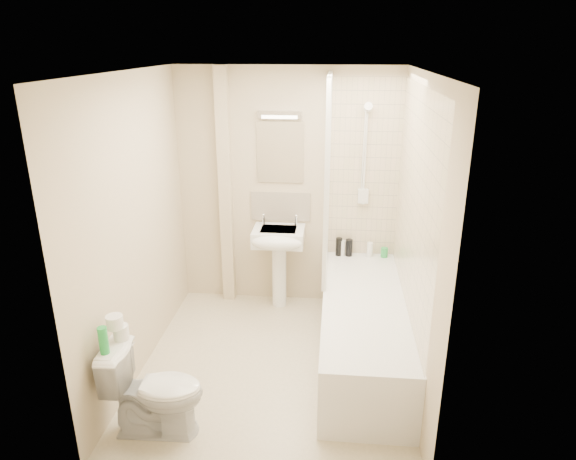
{
  "coord_description": "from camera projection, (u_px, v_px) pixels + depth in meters",
  "views": [
    {
      "loc": [
        0.47,
        -3.69,
        2.59
      ],
      "look_at": [
        0.1,
        0.2,
        1.16
      ],
      "focal_mm": 32.0,
      "sensor_mm": 36.0,
      "label": 1
    }
  ],
  "objects": [
    {
      "name": "floor",
      "position": [
        274.0,
        365.0,
        4.38
      ],
      "size": [
        2.5,
        2.5,
        0.0
      ],
      "primitive_type": "plane",
      "color": "beige",
      "rests_on": "ground"
    },
    {
      "name": "wall_back",
      "position": [
        288.0,
        190.0,
        5.14
      ],
      "size": [
        2.2,
        0.02,
        2.4
      ],
      "primitive_type": "cube",
      "color": "beige",
      "rests_on": "ground"
    },
    {
      "name": "wall_left",
      "position": [
        135.0,
        229.0,
        4.07
      ],
      "size": [
        0.02,
        2.5,
        2.4
      ],
      "primitive_type": "cube",
      "color": "beige",
      "rests_on": "ground"
    },
    {
      "name": "wall_right",
      "position": [
        417.0,
        238.0,
        3.87
      ],
      "size": [
        0.02,
        2.5,
        2.4
      ],
      "primitive_type": "cube",
      "color": "beige",
      "rests_on": "ground"
    },
    {
      "name": "ceiling",
      "position": [
        271.0,
        72.0,
        3.56
      ],
      "size": [
        2.2,
        2.5,
        0.02
      ],
      "primitive_type": "cube",
      "color": "white",
      "rests_on": "wall_back"
    },
    {
      "name": "tile_back",
      "position": [
        364.0,
        170.0,
        4.98
      ],
      "size": [
        0.7,
        0.01,
        1.75
      ],
      "primitive_type": "cube",
      "color": "beige",
      "rests_on": "wall_back"
    },
    {
      "name": "tile_right",
      "position": [
        414.0,
        202.0,
        3.98
      ],
      "size": [
        0.01,
        2.1,
        1.75
      ],
      "primitive_type": "cube",
      "color": "beige",
      "rests_on": "wall_right"
    },
    {
      "name": "pipe_boxing",
      "position": [
        226.0,
        190.0,
        5.14
      ],
      "size": [
        0.12,
        0.12,
        2.4
      ],
      "primitive_type": "cube",
      "color": "beige",
      "rests_on": "ground"
    },
    {
      "name": "splashback",
      "position": [
        281.0,
        206.0,
        5.19
      ],
      "size": [
        0.6,
        0.02,
        0.3
      ],
      "primitive_type": "cube",
      "color": "beige",
      "rests_on": "wall_back"
    },
    {
      "name": "mirror",
      "position": [
        280.0,
        153.0,
        5.0
      ],
      "size": [
        0.46,
        0.01,
        0.6
      ],
      "primitive_type": "cube",
      "color": "white",
      "rests_on": "wall_back"
    },
    {
      "name": "strip_light",
      "position": [
        280.0,
        114.0,
        4.85
      ],
      "size": [
        0.42,
        0.07,
        0.07
      ],
      "primitive_type": "cube",
      "color": "silver",
      "rests_on": "wall_back"
    },
    {
      "name": "bathtub",
      "position": [
        363.0,
        328.0,
        4.4
      ],
      "size": [
        0.7,
        2.1,
        0.55
      ],
      "color": "white",
      "rests_on": "ground"
    },
    {
      "name": "shower_screen",
      "position": [
        327.0,
        178.0,
        4.59
      ],
      "size": [
        0.04,
        0.92,
        1.8
      ],
      "color": "white",
      "rests_on": "bathtub"
    },
    {
      "name": "shower_fixture",
      "position": [
        365.0,
        159.0,
        4.9
      ],
      "size": [
        0.1,
        0.16,
        0.99
      ],
      "color": "white",
      "rests_on": "wall_back"
    },
    {
      "name": "pedestal_sink",
      "position": [
        278.0,
        246.0,
        5.1
      ],
      "size": [
        0.51,
        0.47,
        0.98
      ],
      "color": "white",
      "rests_on": "ground"
    },
    {
      "name": "bottle_black_a",
      "position": [
        339.0,
        247.0,
        5.2
      ],
      "size": [
        0.06,
        0.06,
        0.19
      ],
      "primitive_type": "cylinder",
      "color": "black",
      "rests_on": "bathtub"
    },
    {
      "name": "bottle_white_a",
      "position": [
        343.0,
        248.0,
        5.2
      ],
      "size": [
        0.05,
        0.05,
        0.16
      ],
      "primitive_type": "cylinder",
      "color": "white",
      "rests_on": "bathtub"
    },
    {
      "name": "bottle_black_b",
      "position": [
        349.0,
        248.0,
        5.19
      ],
      "size": [
        0.07,
        0.07,
        0.18
      ],
      "primitive_type": "cylinder",
      "color": "black",
      "rests_on": "bathtub"
    },
    {
      "name": "bottle_white_b",
      "position": [
        370.0,
        250.0,
        5.18
      ],
      "size": [
        0.06,
        0.06,
        0.15
      ],
      "primitive_type": "cylinder",
      "color": "white",
      "rests_on": "bathtub"
    },
    {
      "name": "bottle_green",
      "position": [
        384.0,
        252.0,
        5.17
      ],
      "size": [
        0.07,
        0.07,
        0.1
      ],
      "primitive_type": "cylinder",
      "color": "green",
      "rests_on": "bathtub"
    },
    {
      "name": "toilet",
      "position": [
        155.0,
        390.0,
        3.53
      ],
      "size": [
        0.42,
        0.68,
        0.67
      ],
      "primitive_type": "imported",
      "rotation": [
        0.0,
        0.0,
        1.6
      ],
      "color": "white",
      "rests_on": "ground"
    },
    {
      "name": "toilet_roll_lower",
      "position": [
        121.0,
        332.0,
        3.51
      ],
      "size": [
        0.11,
        0.11,
        0.1
      ],
      "primitive_type": "cylinder",
      "color": "white",
      "rests_on": "toilet"
    },
    {
      "name": "toilet_roll_upper",
      "position": [
        115.0,
        322.0,
        3.46
      ],
      "size": [
        0.12,
        0.12,
        0.09
      ],
      "primitive_type": "cylinder",
      "color": "white",
      "rests_on": "toilet_roll_lower"
    },
    {
      "name": "green_bottle",
      "position": [
        103.0,
        340.0,
        3.33
      ],
      "size": [
        0.06,
        0.06,
        0.19
      ],
      "primitive_type": "cylinder",
      "color": "green",
      "rests_on": "toilet"
    }
  ]
}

